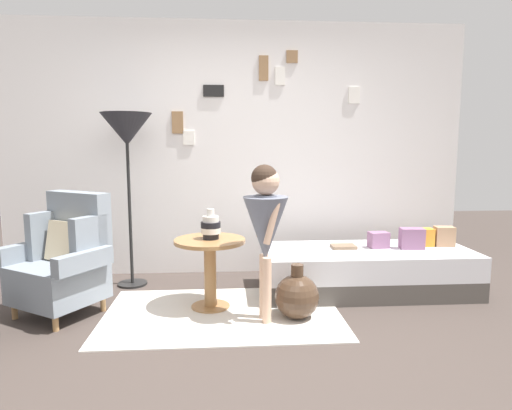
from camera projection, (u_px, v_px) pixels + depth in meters
The scene contains 15 objects.
ground_plane at pixel (243, 354), 2.87m from camera, with size 12.00×12.00×0.00m, color #423833.
gallery_wall at pixel (235, 150), 4.62m from camera, with size 4.80×0.12×2.60m.
rug at pixel (223, 314), 3.54m from camera, with size 1.88×1.21×0.01m, color silver.
armchair at pixel (65, 259), 3.53m from camera, with size 0.90×0.84×0.97m.
daybed at pixel (366, 270), 4.08m from camera, with size 1.90×0.80×0.40m.
pillow_head at pixel (444, 236), 4.17m from camera, with size 0.18×0.12×0.19m, color tan.
pillow_mid at pixel (424, 237), 4.18m from camera, with size 0.16×0.12×0.17m, color orange.
pillow_back at pixel (412, 239), 4.06m from camera, with size 0.21×0.12×0.19m, color gray.
pillow_extra at pixel (378, 240), 4.10m from camera, with size 0.18×0.12×0.15m, color gray.
side_table at pixel (210, 259), 3.63m from camera, with size 0.58×0.58×0.59m.
vase_striped at pixel (211, 227), 3.60m from camera, with size 0.16×0.16×0.25m.
floor_lamp at pixel (127, 134), 4.10m from camera, with size 0.47×0.47×1.65m.
person_child at pixel (265, 222), 3.30m from camera, with size 0.34×0.34×1.21m.
book_on_daybed at pixel (344, 247), 4.09m from camera, with size 0.22×0.16×0.03m, color #7F664F.
demijohn_near at pixel (297, 296), 3.44m from camera, with size 0.35×0.35×0.43m.
Camera 1 is at (-0.11, -2.71, 1.35)m, focal length 30.89 mm.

